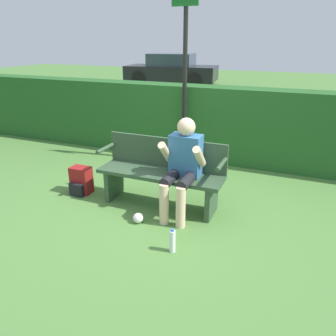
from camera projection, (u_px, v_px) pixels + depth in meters
ground_plane at (160, 205)px, 4.21m from camera, size 40.00×40.00×0.00m
hedge_back at (206, 123)px, 5.67m from camera, size 12.00×0.47×1.27m
park_bench at (162, 172)px, 4.10m from camera, size 1.58×0.44×0.85m
person_seated at (183, 163)px, 3.81m from camera, size 0.50×0.59×1.16m
backpack at (81, 181)px, 4.49m from camera, size 0.27×0.24×0.38m
water_bottle at (172, 241)px, 3.25m from camera, size 0.06×0.06×0.26m
signpost at (185, 71)px, 5.14m from camera, size 0.42×0.09×2.72m
parked_car at (172, 70)px, 15.30m from camera, size 4.35×2.30×1.39m
litter_crumple at (138, 218)px, 3.79m from camera, size 0.12×0.12×0.12m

